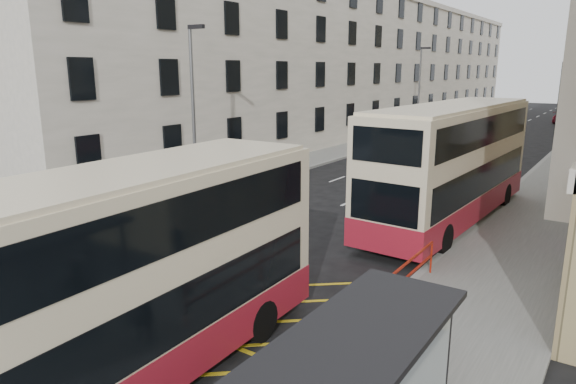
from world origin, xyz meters
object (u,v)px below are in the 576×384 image
Objects in this scene: white_van at (433,128)px; double_decker_front at (95,295)px; street_lamp_near at (194,104)px; pedestrian_mid at (428,326)px; pedestrian_near at (318,364)px; car_silver at (471,116)px; car_red at (565,117)px; street_lamp_far at (420,86)px; car_dark at (498,112)px; double_decker_rear at (452,163)px.

double_decker_front is at bearing -72.41° from white_van.
pedestrian_mid is (14.21, -8.00, -3.58)m from street_lamp_near.
street_lamp_near is 31.31m from white_van.
pedestrian_mid is (1.20, 2.44, 0.02)m from pedestrian_near.
street_lamp_near is 44.85m from car_silver.
street_lamp_near is at bearing 81.15° from car_red.
street_lamp_far is 23.63m from car_dark.
pedestrian_mid is at bearing -98.81° from car_dark.
car_red is (9.23, 19.26, 0.05)m from white_van.
white_van is at bearing 67.20° from car_red.
street_lamp_near is at bearing -112.29° from car_dark.
car_silver is at bearing 96.68° from white_van.
car_silver reaches higher than car_red.
double_decker_front reaches higher than white_van.
double_decker_rear is (1.70, 15.62, 0.22)m from double_decker_front.
white_van is 1.07× the size of car_silver.
car_dark is (1.11, 8.53, -0.04)m from car_silver.
white_van is at bearing 87.88° from street_lamp_near.
street_lamp_far reaches higher than double_decker_rear.
car_silver is (1.15, 14.67, -3.84)m from street_lamp_far.
street_lamp_far reaches higher than car_red.
pedestrian_near reaches higher than car_red.
car_dark is at bearing 94.62° from double_decker_front.
double_decker_front is 44.34m from white_van.
pedestrian_near reaches higher than car_silver.
street_lamp_far reaches higher than pedestrian_near.
street_lamp_near is 1.70× the size of car_silver.
pedestrian_near is at bearing -147.50° from pedestrian_mid.
pedestrian_mid is 54.27m from car_silver.
pedestrian_mid is at bearing -72.29° from double_decker_rear.
car_silver is at bearing -117.27° from car_dark.
double_decker_front is 2.42× the size of car_dark.
pedestrian_near is at bearing 28.59° from double_decker_front.
white_van is at bearing 77.19° from pedestrian_mid.
double_decker_rear is at bearing -63.45° from white_van.
pedestrian_near is 2.72m from pedestrian_mid.
street_lamp_near is 4.51× the size of pedestrian_near.
street_lamp_near is 11.86m from double_decker_rear.
car_silver is at bearing 96.64° from double_decker_front.
car_dark is (-7.27, 65.67, -1.49)m from double_decker_front.
pedestrian_near is 0.38× the size of car_silver.
white_van is (1.15, 1.04, -3.94)m from street_lamp_far.
pedestrian_mid is 0.38× the size of car_silver.
double_decker_front reaches higher than car_silver.
double_decker_front reaches higher than pedestrian_mid.
pedestrian_near is at bearing -67.35° from white_van.
street_lamp_near is 51.50m from car_red.
white_van is (-10.08, 27.89, -1.78)m from double_decker_rear.
car_silver reaches higher than white_van.
pedestrian_mid is 41.17m from white_van.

